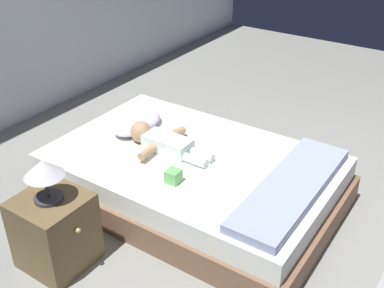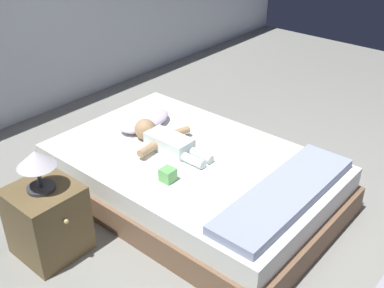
% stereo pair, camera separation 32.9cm
% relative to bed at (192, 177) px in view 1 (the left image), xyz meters
% --- Properties ---
extents(ground_plane, '(8.00, 8.00, 0.00)m').
position_rel_bed_xyz_m(ground_plane, '(0.22, -0.87, -0.17)').
color(ground_plane, gray).
extents(bed, '(1.33, 2.06, 0.36)m').
position_rel_bed_xyz_m(bed, '(0.00, 0.00, 0.00)').
color(bed, brown).
rests_on(bed, ground_plane).
extents(pillow, '(0.47, 0.28, 0.10)m').
position_rel_bed_xyz_m(pillow, '(0.10, 0.59, 0.23)').
color(pillow, silver).
rests_on(pillow, bed).
extents(baby, '(0.51, 0.68, 0.16)m').
position_rel_bed_xyz_m(baby, '(-0.03, 0.24, 0.24)').
color(baby, white).
rests_on(baby, bed).
extents(toothbrush, '(0.02, 0.16, 0.02)m').
position_rel_bed_xyz_m(toothbrush, '(0.16, 0.31, 0.19)').
color(toothbrush, blue).
rests_on(toothbrush, bed).
extents(nightstand, '(0.39, 0.42, 0.47)m').
position_rel_bed_xyz_m(nightstand, '(-1.01, 0.31, 0.06)').
color(nightstand, brown).
rests_on(nightstand, ground_plane).
extents(lamp, '(0.23, 0.23, 0.26)m').
position_rel_bed_xyz_m(lamp, '(-1.01, 0.31, 0.49)').
color(lamp, '#333338').
rests_on(lamp, nightstand).
extents(blanket, '(1.19, 0.34, 0.06)m').
position_rel_bed_xyz_m(blanket, '(0.00, -0.76, 0.21)').
color(blanket, '#939DBE').
rests_on(blanket, bed).
extents(toy_block, '(0.09, 0.09, 0.09)m').
position_rel_bed_xyz_m(toy_block, '(-0.34, -0.08, 0.23)').
color(toy_block, '#6CC265').
rests_on(toy_block, bed).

